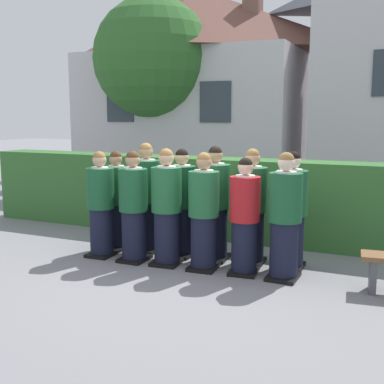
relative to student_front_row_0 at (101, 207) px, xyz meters
name	(u,v)px	position (x,y,z in m)	size (l,w,h in m)	color
ground_plane	(185,266)	(1.41, 0.03, -0.77)	(60.00, 60.00, 0.00)	slate
student_front_row_0	(101,207)	(0.00, 0.00, 0.00)	(0.42, 0.48, 1.62)	black
student_front_row_1	(134,209)	(0.59, -0.02, 0.01)	(0.43, 0.52, 1.65)	black
student_front_row_2	(167,210)	(1.12, 0.04, 0.03)	(0.44, 0.52, 1.69)	black
student_front_row_3	(204,214)	(1.70, 0.03, 0.02)	(0.43, 0.50, 1.66)	black
student_in_red_blazer	(245,219)	(2.28, 0.08, -0.01)	(0.42, 0.49, 1.60)	black
student_front_row_5	(285,219)	(2.83, 0.08, 0.03)	(0.44, 0.49, 1.69)	black
student_rear_row_0	(117,202)	(-0.01, 0.47, -0.01)	(0.42, 0.46, 1.60)	black
student_rear_row_1	(147,200)	(0.51, 0.52, 0.06)	(0.45, 0.51, 1.73)	black
student_rear_row_2	(182,205)	(1.13, 0.52, 0.02)	(0.43, 0.49, 1.66)	black
student_rear_row_3	(215,206)	(1.67, 0.53, 0.05)	(0.45, 0.55, 1.72)	black
student_rear_row_4	(252,209)	(2.23, 0.58, 0.03)	(0.44, 0.51, 1.69)	black
student_rear_row_5	(291,213)	(2.81, 0.58, 0.02)	(0.43, 0.49, 1.67)	black
hedge	(229,198)	(1.41, 1.88, -0.07)	(9.97, 0.70, 1.41)	#33662D
school_building_main	(196,85)	(-2.14, 8.48, 2.35)	(7.12, 4.48, 6.07)	silver
oak_tree_left	(153,58)	(-2.72, 6.69, 3.01)	(3.47, 3.47, 5.53)	brown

